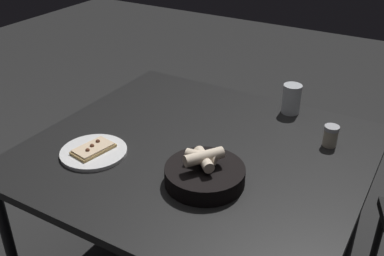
{
  "coord_description": "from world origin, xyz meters",
  "views": [
    {
      "loc": [
        -1.21,
        -0.69,
        1.57
      ],
      "look_at": [
        0.04,
        0.05,
        0.76
      ],
      "focal_mm": 41.89,
      "sensor_mm": 36.0,
      "label": 1
    }
  ],
  "objects": [
    {
      "name": "bread_basket",
      "position": [
        -0.17,
        -0.12,
        0.74
      ],
      "size": [
        0.26,
        0.26,
        0.12
      ],
      "color": "black",
      "rests_on": "dining_table"
    },
    {
      "name": "beer_glass",
      "position": [
        0.45,
        -0.19,
        0.76
      ],
      "size": [
        0.08,
        0.08,
        0.12
      ],
      "color": "silver",
      "rests_on": "dining_table"
    },
    {
      "name": "dining_table",
      "position": [
        0.0,
        0.0,
        0.66
      ],
      "size": [
        1.08,
        1.18,
        0.71
      ],
      "color": "black",
      "rests_on": "ground"
    },
    {
      "name": "pepper_shaker",
      "position": [
        0.27,
        -0.41,
        0.74
      ],
      "size": [
        0.05,
        0.05,
        0.08
      ],
      "color": "#BFB299",
      "rests_on": "dining_table"
    },
    {
      "name": "pizza_plate",
      "position": [
        -0.22,
        0.3,
        0.72
      ],
      "size": [
        0.24,
        0.24,
        0.04
      ],
      "color": "white",
      "rests_on": "dining_table"
    }
  ]
}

